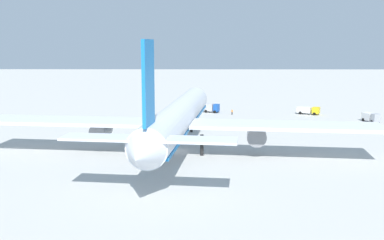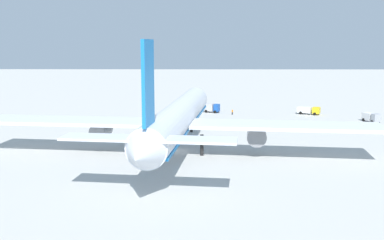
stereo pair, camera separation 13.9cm
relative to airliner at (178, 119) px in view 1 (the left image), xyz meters
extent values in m
plane|color=#B2B2AD|center=(1.37, -0.09, -7.04)|extent=(600.00, 600.00, 0.00)
cylinder|color=silver|center=(1.37, -0.09, 0.22)|extent=(59.14, 12.69, 6.15)
cone|color=silver|center=(33.04, -3.65, 0.22)|extent=(5.57, 6.54, 6.03)
cone|color=silver|center=(-30.91, 3.54, 0.22)|extent=(6.77, 6.50, 5.85)
cube|color=#1972BF|center=(-25.87, 2.98, 9.34)|extent=(6.02, 1.17, 12.09)
cube|color=silver|center=(-25.61, 9.76, 1.45)|extent=(5.68, 12.11, 0.36)
cube|color=silver|center=(-27.12, -3.69, 1.45)|extent=(5.68, 12.11, 0.36)
cube|color=silver|center=(0.81, 21.27, -0.70)|extent=(12.98, 36.95, 0.70)
cylinder|color=slate|center=(1.20, 15.77, -2.75)|extent=(5.54, 3.96, 3.40)
cube|color=silver|center=(-3.92, -20.79, -0.70)|extent=(12.98, 36.95, 0.70)
cylinder|color=slate|center=(-2.32, -15.51, -2.93)|extent=(5.70, 4.32, 3.75)
cylinder|color=black|center=(21.83, -2.39, -4.94)|extent=(0.70, 0.70, 4.18)
cylinder|color=black|center=(-0.99, 5.29, -4.94)|extent=(0.70, 0.70, 4.18)
cylinder|color=black|center=(-2.12, -4.80, -4.94)|extent=(0.70, 0.70, 4.18)
cube|color=#1972BF|center=(1.37, -0.09, -1.47)|extent=(56.77, 12.12, 0.50)
cube|color=#999EA5|center=(34.89, -53.19, -5.47)|extent=(2.28, 2.53, 2.24)
cube|color=silver|center=(37.82, -52.23, -5.56)|extent=(4.02, 3.09, 2.05)
cube|color=black|center=(34.32, -53.37, -4.91)|extent=(0.62, 1.71, 0.99)
cylinder|color=black|center=(35.38, -54.13, -6.59)|extent=(0.95, 0.56, 0.90)
cylinder|color=black|center=(34.73, -52.13, -6.59)|extent=(0.95, 0.56, 0.90)
cylinder|color=black|center=(38.85, -53.01, -6.59)|extent=(0.95, 0.56, 0.90)
cylinder|color=black|center=(38.20, -51.01, -6.59)|extent=(0.95, 0.56, 0.90)
cube|color=#194CA5|center=(53.83, -9.94, -5.42)|extent=(2.59, 2.20, 2.33)
cube|color=#B2B2B7|center=(54.87, -7.56, -5.40)|extent=(3.21, 3.61, 2.37)
cube|color=black|center=(53.63, -10.40, -4.84)|extent=(1.72, 0.81, 1.03)
cylinder|color=black|center=(54.89, -10.25, -6.59)|extent=(0.64, 0.94, 0.90)
cylinder|color=black|center=(52.88, -9.37, -6.59)|extent=(0.64, 0.94, 0.90)
cylinder|color=black|center=(56.13, -7.43, -6.59)|extent=(0.64, 0.94, 0.90)
cylinder|color=black|center=(54.12, -6.55, -6.59)|extent=(0.64, 0.94, 0.90)
cube|color=yellow|center=(50.05, -40.64, -5.62)|extent=(3.14, 2.94, 1.94)
cube|color=silver|center=(51.70, -37.37, -5.70)|extent=(4.12, 4.88, 1.77)
cube|color=black|center=(49.73, -41.28, -5.13)|extent=(1.91, 1.02, 0.85)
cylinder|color=black|center=(51.25, -41.02, -6.59)|extent=(0.67, 0.94, 0.90)
cylinder|color=black|center=(49.03, -39.90, -6.59)|extent=(0.67, 0.94, 0.90)
cylinder|color=black|center=(53.21, -37.14, -6.59)|extent=(0.67, 0.94, 0.90)
cylinder|color=black|center=(50.99, -36.02, -6.59)|extent=(0.67, 0.94, 0.90)
cylinder|color=black|center=(50.26, -14.67, -6.63)|extent=(0.43, 0.43, 0.81)
cylinder|color=orange|center=(50.26, -14.67, -5.92)|extent=(0.54, 0.54, 0.61)
sphere|color=tan|center=(50.26, -14.67, -5.51)|extent=(0.22, 0.22, 0.22)
cone|color=orange|center=(32.66, -34.52, -6.76)|extent=(0.36, 0.36, 0.55)
camera|label=1|loc=(-89.22, -3.96, 14.78)|focal=42.40mm
camera|label=2|loc=(-89.22, -4.10, 14.78)|focal=42.40mm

